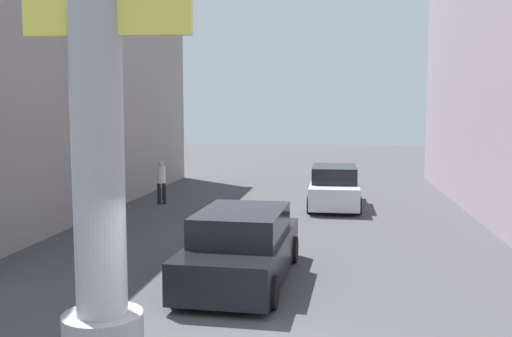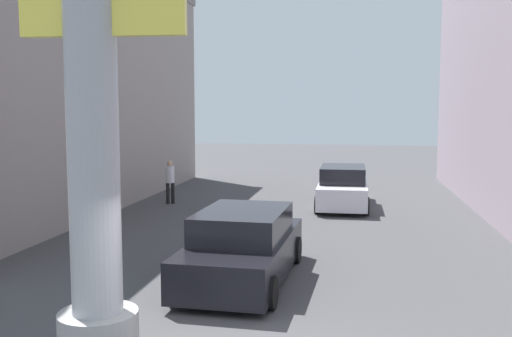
{
  "view_description": "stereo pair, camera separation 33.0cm",
  "coord_description": "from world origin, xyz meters",
  "views": [
    {
      "loc": [
        1.59,
        -7.33,
        3.72
      ],
      "look_at": [
        0.0,
        3.7,
        2.56
      ],
      "focal_mm": 40.0,
      "sensor_mm": 36.0,
      "label": 1
    },
    {
      "loc": [
        1.92,
        -7.27,
        3.72
      ],
      "look_at": [
        0.0,
        3.7,
        2.56
      ],
      "focal_mm": 40.0,
      "sensor_mm": 36.0,
      "label": 2
    }
  ],
  "objects": [
    {
      "name": "building_left",
      "position": [
        -9.76,
        13.48,
        4.86
      ],
      "size": [
        6.22,
        18.91,
        9.71
      ],
      "color": "gray",
      "rests_on": "ground"
    },
    {
      "name": "ground_plane",
      "position": [
        0.0,
        10.0,
        0.0
      ],
      "size": [
        87.04,
        87.04,
        0.0
      ],
      "primitive_type": "plane",
      "color": "#424244"
    },
    {
      "name": "car_lead",
      "position": [
        -0.44,
        4.63,
        0.74
      ],
      "size": [
        2.2,
        4.83,
        1.56
      ],
      "color": "black",
      "rests_on": "ground"
    },
    {
      "name": "car_far",
      "position": [
        1.47,
        14.59,
        0.74
      ],
      "size": [
        1.94,
        4.69,
        1.56
      ],
      "color": "black",
      "rests_on": "ground"
    },
    {
      "name": "neon_sign_pole",
      "position": [
        -1.83,
        0.45,
        4.34
      ],
      "size": [
        2.72,
        1.2,
        9.71
      ],
      "color": "#9E9EA3",
      "rests_on": "ground"
    },
    {
      "name": "palm_tree_mid_left",
      "position": [
        -6.15,
        10.72,
        4.35
      ],
      "size": [
        2.44,
        2.4,
        7.45
      ],
      "color": "brown",
      "rests_on": "ground"
    },
    {
      "name": "pedestrian_far_left",
      "position": [
        -5.26,
        14.12,
        1.0
      ],
      "size": [
        0.45,
        0.45,
        1.72
      ],
      "color": "black",
      "rests_on": "ground"
    }
  ]
}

